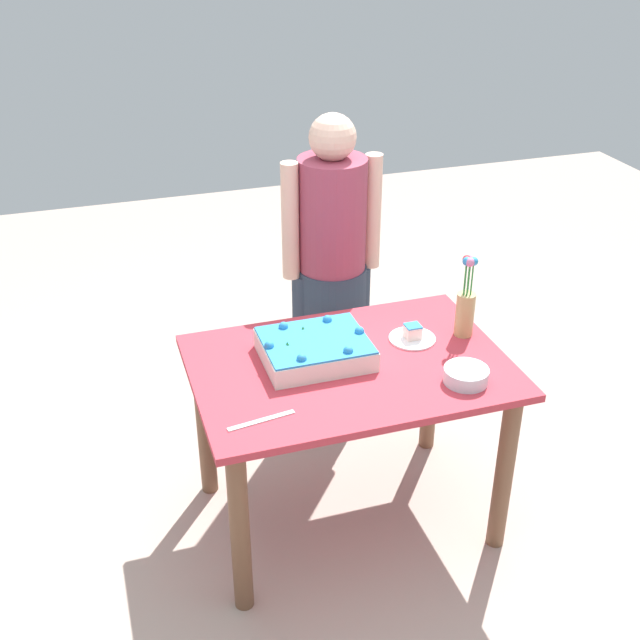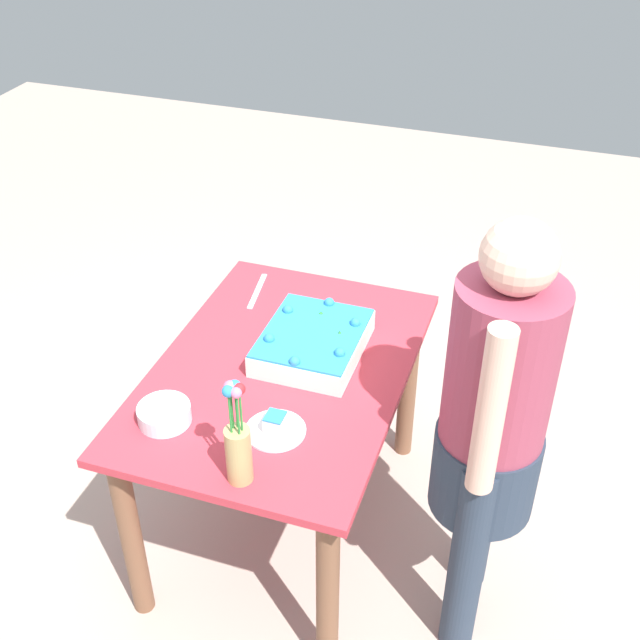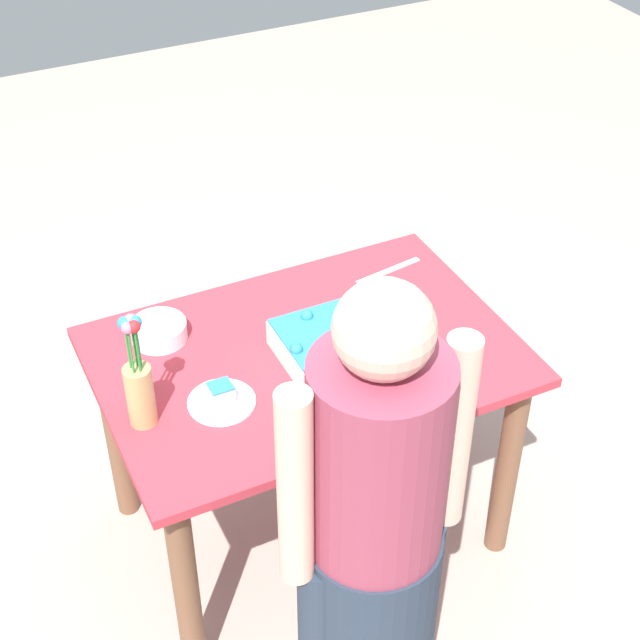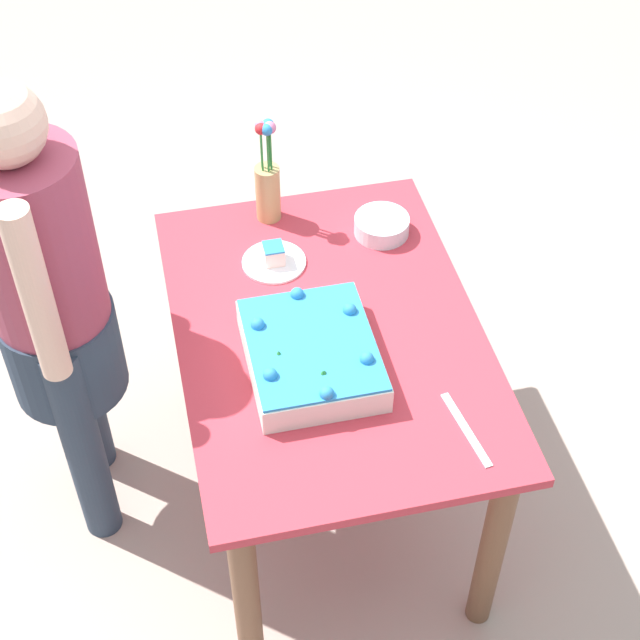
% 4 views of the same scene
% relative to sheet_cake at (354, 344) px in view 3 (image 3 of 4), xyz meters
% --- Properties ---
extents(ground_plane, '(8.00, 8.00, 0.00)m').
position_rel_sheet_cake_xyz_m(ground_plane, '(-0.11, 0.07, -0.79)').
color(ground_plane, '#B19B8E').
extents(dining_table, '(1.17, 0.81, 0.74)m').
position_rel_sheet_cake_xyz_m(dining_table, '(-0.11, 0.07, -0.18)').
color(dining_table, '#BB323F').
rests_on(dining_table, ground_plane).
extents(sheet_cake, '(0.39, 0.32, 0.11)m').
position_rel_sheet_cake_xyz_m(sheet_cake, '(0.00, 0.00, 0.00)').
color(sheet_cake, white).
rests_on(sheet_cake, dining_table).
extents(serving_plate_with_slice, '(0.18, 0.18, 0.06)m').
position_rel_sheet_cake_xyz_m(serving_plate_with_slice, '(-0.41, -0.02, -0.03)').
color(serving_plate_with_slice, white).
rests_on(serving_plate_with_slice, dining_table).
extents(cake_knife, '(0.24, 0.06, 0.00)m').
position_rel_sheet_cake_xyz_m(cake_knife, '(0.29, 0.32, -0.04)').
color(cake_knife, silver).
rests_on(cake_knife, dining_table).
extents(flower_vase, '(0.07, 0.07, 0.34)m').
position_rel_sheet_cake_xyz_m(flower_vase, '(-0.61, 0.00, 0.09)').
color(flower_vase, tan).
rests_on(flower_vase, dining_table).
extents(fruit_bowl, '(0.16, 0.16, 0.05)m').
position_rel_sheet_cake_xyz_m(fruit_bowl, '(-0.47, 0.31, -0.02)').
color(fruit_bowl, silver).
rests_on(fruit_bowl, dining_table).
extents(person_standing, '(0.45, 0.31, 1.49)m').
position_rel_sheet_cake_xyz_m(person_standing, '(-0.28, -0.63, 0.07)').
color(person_standing, '#2A3648').
rests_on(person_standing, ground_plane).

